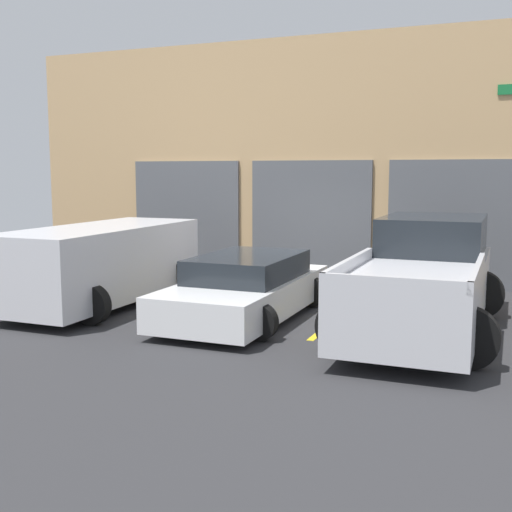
% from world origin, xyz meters
% --- Properties ---
extents(ground_plane, '(28.00, 28.00, 0.00)m').
position_xyz_m(ground_plane, '(0.00, 0.00, 0.00)').
color(ground_plane, '#2D2D30').
extents(shophouse_building, '(16.40, 0.68, 5.98)m').
position_xyz_m(shophouse_building, '(-0.01, 3.29, 2.94)').
color(shophouse_building, tan).
rests_on(shophouse_building, ground).
extents(pickup_truck, '(2.59, 5.47, 1.88)m').
position_xyz_m(pickup_truck, '(3.15, -1.35, 0.89)').
color(pickup_truck, silver).
rests_on(pickup_truck, ground).
extents(sedan_white, '(2.24, 4.51, 1.17)m').
position_xyz_m(sedan_white, '(0.00, -1.63, 0.56)').
color(sedan_white, white).
rests_on(sedan_white, ground).
extents(sedan_side, '(2.35, 4.85, 1.61)m').
position_xyz_m(sedan_side, '(-3.15, -1.65, 0.88)').
color(sedan_side, silver).
rests_on(sedan_side, ground).
extents(parking_stripe_far_left, '(0.12, 2.20, 0.01)m').
position_xyz_m(parking_stripe_far_left, '(-4.73, -1.66, 0.00)').
color(parking_stripe_far_left, gold).
rests_on(parking_stripe_far_left, ground).
extents(parking_stripe_left, '(0.12, 2.20, 0.01)m').
position_xyz_m(parking_stripe_left, '(-1.58, -1.66, 0.00)').
color(parking_stripe_left, gold).
rests_on(parking_stripe_left, ground).
extents(parking_stripe_centre, '(0.12, 2.20, 0.01)m').
position_xyz_m(parking_stripe_centre, '(1.58, -1.66, 0.00)').
color(parking_stripe_centre, gold).
rests_on(parking_stripe_centre, ground).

